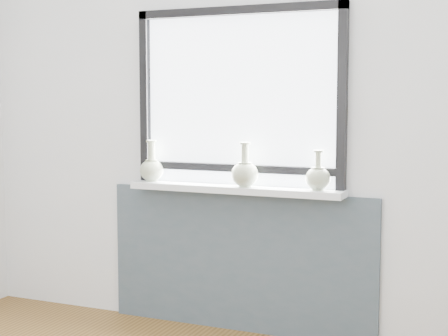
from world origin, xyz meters
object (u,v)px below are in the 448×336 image
at_px(vase_a, 152,168).
at_px(vase_b, 245,173).
at_px(windowsill, 235,189).
at_px(vase_c, 318,177).

relative_size(vase_a, vase_b, 0.98).
height_order(windowsill, vase_a, vase_a).
bearing_deg(vase_b, vase_c, 3.65).
distance_m(vase_a, vase_c, 1.07).
bearing_deg(vase_a, windowsill, -0.16).
relative_size(vase_a, vase_c, 1.14).
bearing_deg(windowsill, vase_a, 179.84).
distance_m(vase_a, vase_b, 0.64).
bearing_deg(vase_a, vase_b, -2.65).
bearing_deg(vase_a, vase_c, -0.10).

